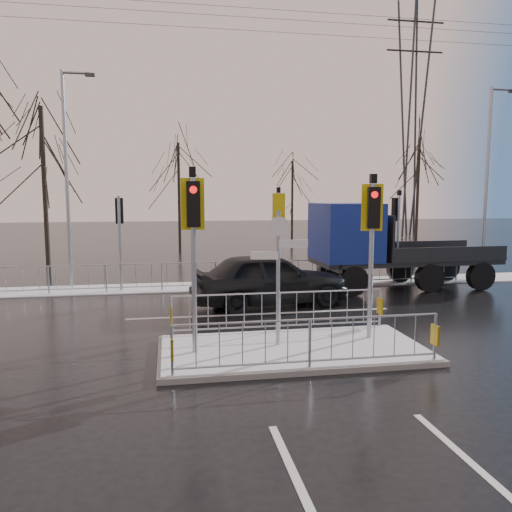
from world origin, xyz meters
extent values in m
plane|color=black|center=(0.00, 0.00, 0.00)|extent=(120.00, 120.00, 0.00)
cube|color=white|center=(0.00, 8.60, 0.02)|extent=(30.00, 2.00, 0.04)
cube|color=silver|center=(-1.20, -5.50, 0.00)|extent=(0.12, 4.00, 0.01)
cube|color=silver|center=(1.20, -5.50, 0.00)|extent=(0.12, 4.00, 0.01)
cube|color=silver|center=(0.00, 3.80, 0.00)|extent=(8.00, 0.15, 0.01)
cube|color=slate|center=(0.00, 0.00, 0.06)|extent=(6.00, 3.00, 0.12)
cube|color=white|center=(0.00, 0.00, 0.14)|extent=(5.85, 2.85, 0.03)
cube|color=gold|center=(-2.70, -1.38, 0.67)|extent=(0.05, 0.28, 0.42)
cube|color=gold|center=(2.70, -1.38, 0.67)|extent=(0.05, 0.28, 0.42)
cube|color=gold|center=(-2.70, 1.38, 0.67)|extent=(0.05, 0.28, 0.42)
cube|color=gold|center=(2.70, 1.38, 0.67)|extent=(0.05, 0.28, 0.42)
cylinder|color=#91979E|center=(-2.20, 0.00, 2.02)|extent=(0.11, 0.11, 3.80)
cube|color=black|center=(-2.20, -0.18, 3.37)|extent=(0.28, 0.22, 0.95)
cylinder|color=red|center=(-2.20, -0.29, 3.67)|extent=(0.16, 0.04, 0.16)
cube|color=#D5C20C|center=(-2.20, 0.07, 3.37)|extent=(0.50, 0.03, 1.10)
cube|color=black|center=(-2.20, 0.00, 4.04)|extent=(0.14, 0.14, 0.22)
cylinder|color=#91979E|center=(2.00, 0.40, 1.97)|extent=(0.11, 0.11, 3.70)
cube|color=black|center=(1.95, 0.23, 3.27)|extent=(0.33, 0.28, 0.95)
cylinder|color=red|center=(1.93, 0.12, 3.57)|extent=(0.16, 0.08, 0.16)
cube|color=#D5C20C|center=(2.02, 0.47, 3.27)|extent=(0.49, 0.16, 1.10)
cube|color=black|center=(2.00, 0.40, 3.94)|extent=(0.14, 0.14, 0.22)
cylinder|color=#91979E|center=(-0.30, 0.20, 1.67)|extent=(0.09, 0.09, 3.10)
cube|color=silver|center=(0.05, 0.20, 2.47)|extent=(0.70, 0.14, 0.18)
cube|color=silver|center=(-0.62, 0.20, 2.22)|extent=(0.62, 0.15, 0.18)
cylinder|color=silver|center=(-0.30, 0.17, 2.87)|extent=(0.44, 0.03, 0.44)
cylinder|color=#91979E|center=(-4.50, 8.30, 1.79)|extent=(0.11, 0.11, 3.50)
cube|color=black|center=(-4.50, 8.48, 2.99)|extent=(0.28, 0.22, 0.95)
cylinder|color=red|center=(-4.50, 8.59, 3.29)|extent=(0.16, 0.04, 0.16)
cylinder|color=#91979E|center=(1.50, 8.30, 1.84)|extent=(0.11, 0.11, 3.60)
cube|color=black|center=(1.50, 8.48, 3.09)|extent=(0.28, 0.22, 0.95)
cylinder|color=red|center=(1.50, 8.59, 3.39)|extent=(0.16, 0.04, 0.16)
cube|color=#D5C20C|center=(1.50, 8.23, 3.09)|extent=(0.50, 0.03, 1.10)
cube|color=black|center=(1.50, 8.30, 3.76)|extent=(0.14, 0.14, 0.22)
cylinder|color=#91979E|center=(6.50, 8.30, 1.79)|extent=(0.11, 0.11, 3.50)
cube|color=black|center=(6.45, 8.47, 2.99)|extent=(0.33, 0.28, 0.95)
cylinder|color=red|center=(6.43, 8.58, 3.29)|extent=(0.16, 0.08, 0.16)
cube|color=black|center=(6.50, 8.30, 3.66)|extent=(0.14, 0.14, 0.22)
imported|color=black|center=(0.49, 5.02, 0.86)|extent=(5.30, 2.71, 1.73)
cylinder|color=black|center=(3.74, 5.99, 0.53)|extent=(1.08, 0.35, 1.07)
cylinder|color=black|center=(3.67, 8.23, 0.53)|extent=(1.08, 0.35, 1.07)
cylinder|color=black|center=(6.73, 6.09, 0.53)|extent=(1.08, 0.35, 1.07)
cylinder|color=black|center=(6.65, 8.33, 0.53)|extent=(1.08, 0.35, 1.07)
cylinder|color=black|center=(8.86, 6.16, 0.53)|extent=(1.08, 0.35, 1.07)
cylinder|color=black|center=(8.79, 8.40, 0.53)|extent=(1.08, 0.35, 1.07)
cube|color=black|center=(6.26, 7.20, 1.04)|extent=(7.11, 2.68, 0.17)
cube|color=navy|center=(3.81, 7.12, 2.20)|extent=(2.21, 2.63, 2.13)
cube|color=black|center=(4.85, 7.15, 2.62)|extent=(0.11, 2.13, 1.17)
cube|color=#2D3033|center=(3.17, 7.10, 1.01)|extent=(0.21, 2.45, 0.37)
cube|color=black|center=(7.44, 7.23, 1.19)|extent=(4.77, 2.71, 0.13)
cube|color=black|center=(5.15, 7.16, 2.05)|extent=(0.17, 2.56, 1.60)
cylinder|color=black|center=(-8.00, 12.50, 3.68)|extent=(0.20, 0.20, 7.36)
cylinder|color=black|center=(-2.00, 22.00, 3.45)|extent=(0.19, 0.19, 6.90)
cylinder|color=black|center=(6.00, 24.00, 2.99)|extent=(0.16, 0.16, 5.98)
cylinder|color=black|center=(14.00, 21.00, 3.68)|extent=(0.20, 0.20, 7.36)
cylinder|color=#91979E|center=(10.50, 8.50, 4.00)|extent=(0.14, 0.14, 8.00)
cylinder|color=#91979E|center=(11.00, 8.50, 7.90)|extent=(1.00, 0.10, 0.10)
cylinder|color=#91979E|center=(-6.50, 9.50, 4.10)|extent=(0.14, 0.14, 8.20)
cylinder|color=#91979E|center=(-6.00, 9.50, 8.10)|extent=(1.00, 0.10, 0.10)
cube|color=#2D3033|center=(-5.50, 9.50, 8.05)|extent=(0.35, 0.18, 0.12)
cylinder|color=#2D3033|center=(18.60, 30.60, 10.00)|extent=(1.18, 1.18, 19.97)
cylinder|color=#2D3033|center=(17.40, 30.60, 10.00)|extent=(1.18, 1.18, 19.97)
cylinder|color=#2D3033|center=(18.60, 29.40, 10.00)|extent=(1.18, 1.18, 19.97)
cylinder|color=#2D3033|center=(17.40, 29.40, 10.00)|extent=(1.18, 1.18, 19.97)
cylinder|color=#2D3033|center=(18.00, 30.00, 15.60)|extent=(5.00, 0.16, 0.16)
cylinder|color=#2D3033|center=(18.00, 30.00, 18.00)|extent=(5.00, 0.16, 0.16)
cylinder|color=#2D3033|center=(0.00, 30.00, 16.50)|extent=(70.00, 0.03, 0.03)
cylinder|color=#2D3033|center=(0.00, 30.00, 17.50)|extent=(70.00, 0.03, 0.03)
cylinder|color=#2D3033|center=(0.00, 30.00, 18.20)|extent=(70.00, 0.03, 0.03)
camera|label=1|loc=(-2.72, -10.66, 3.55)|focal=35.00mm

